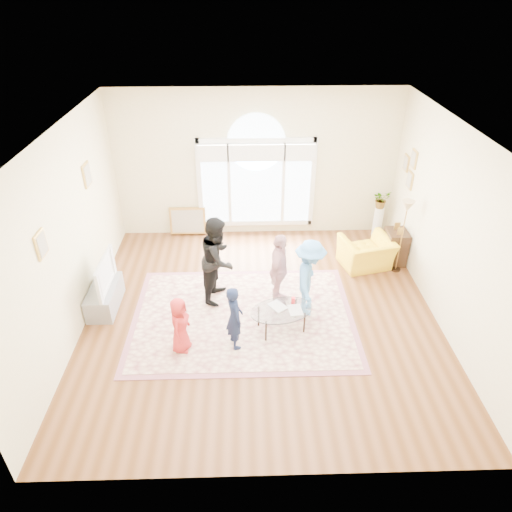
{
  "coord_description": "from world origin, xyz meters",
  "views": [
    {
      "loc": [
        -0.27,
        -6.2,
        5.08
      ],
      "look_at": [
        -0.08,
        0.3,
        1.02
      ],
      "focal_mm": 32.0,
      "sensor_mm": 36.0,
      "label": 1
    }
  ],
  "objects_px": {
    "television": "(100,274)",
    "armchair": "(366,253)",
    "area_rug": "(243,317)",
    "tv_console": "(105,297)",
    "coffee_table": "(282,311)"
  },
  "relations": [
    {
      "from": "television",
      "to": "armchair",
      "type": "relative_size",
      "value": 1.05
    },
    {
      "from": "area_rug",
      "to": "armchair",
      "type": "bearing_deg",
      "value": 32.06
    },
    {
      "from": "area_rug",
      "to": "television",
      "type": "height_order",
      "value": "television"
    },
    {
      "from": "tv_console",
      "to": "television",
      "type": "xyz_separation_m",
      "value": [
        0.01,
        -0.0,
        0.5
      ]
    },
    {
      "from": "tv_console",
      "to": "armchair",
      "type": "relative_size",
      "value": 1.05
    },
    {
      "from": "television",
      "to": "armchair",
      "type": "xyz_separation_m",
      "value": [
        4.9,
        1.18,
        -0.4
      ]
    },
    {
      "from": "television",
      "to": "coffee_table",
      "type": "relative_size",
      "value": 0.85
    },
    {
      "from": "coffee_table",
      "to": "armchair",
      "type": "bearing_deg",
      "value": 29.44
    },
    {
      "from": "area_rug",
      "to": "tv_console",
      "type": "xyz_separation_m",
      "value": [
        -2.43,
        0.36,
        0.2
      ]
    },
    {
      "from": "tv_console",
      "to": "coffee_table",
      "type": "xyz_separation_m",
      "value": [
        3.06,
        -0.7,
        0.19
      ]
    },
    {
      "from": "coffee_table",
      "to": "armchair",
      "type": "height_order",
      "value": "armchair"
    },
    {
      "from": "television",
      "to": "tv_console",
      "type": "bearing_deg",
      "value": 180.0
    },
    {
      "from": "coffee_table",
      "to": "armchair",
      "type": "distance_m",
      "value": 2.64
    },
    {
      "from": "television",
      "to": "area_rug",
      "type": "bearing_deg",
      "value": -8.53
    },
    {
      "from": "area_rug",
      "to": "tv_console",
      "type": "height_order",
      "value": "tv_console"
    }
  ]
}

